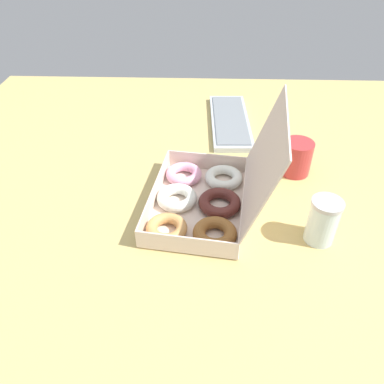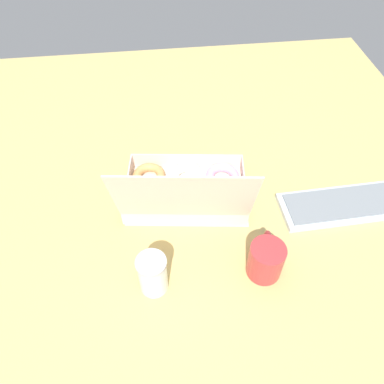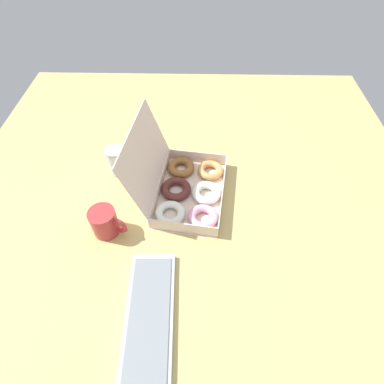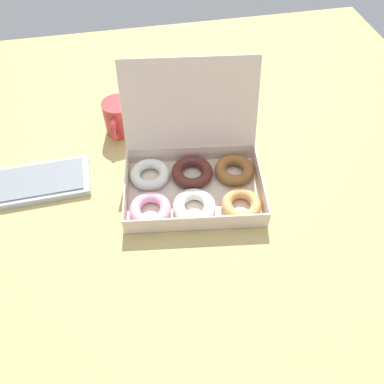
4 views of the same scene
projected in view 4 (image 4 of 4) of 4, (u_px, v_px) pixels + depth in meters
The scene contains 5 objects.
ground_plane at pixel (192, 195), 100.81cm from camera, with size 180.00×180.00×2.00cm, color tan.
donut_box at pixel (193, 179), 98.45cm from camera, with size 39.42×36.43×28.41cm.
keyboard at pixel (13, 186), 100.03cm from camera, with size 40.76×14.73×2.20cm.
coffee_mug at pixel (119, 118), 111.09cm from camera, with size 8.95×12.84×10.27cm.
glass_jar at pixel (211, 102), 114.74cm from camera, with size 7.39×7.39×11.77cm.
Camera 4 is at (-11.85, -61.11, 78.30)cm, focal length 35.00 mm.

